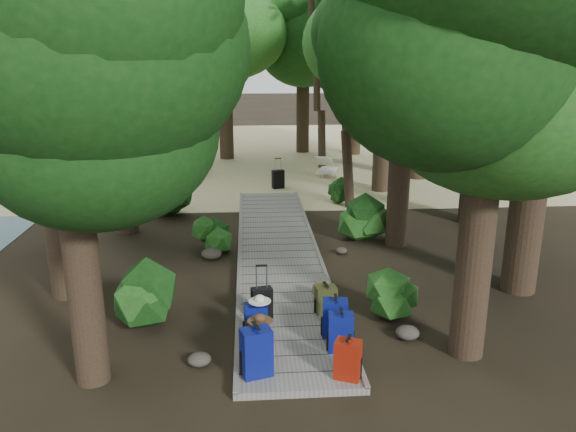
{
  "coord_description": "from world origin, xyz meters",
  "views": [
    {
      "loc": [
        -0.72,
        -12.04,
        4.81
      ],
      "look_at": [
        0.24,
        1.06,
        1.0
      ],
      "focal_mm": 35.0,
      "sensor_mm": 36.0,
      "label": 1
    }
  ],
  "objects_px": {
    "backpack_left_b": "(256,339)",
    "duffel_right_khaki": "(324,295)",
    "kayak": "(198,172)",
    "backpack_left_c": "(256,320)",
    "backpack_right_b": "(341,330)",
    "backpack_left_a": "(256,350)",
    "suitcase_on_boardwalk": "(262,303)",
    "backpack_right_d": "(326,298)",
    "lone_suitcase_on_sand": "(278,179)",
    "sun_lounger": "(327,167)",
    "backpack_right_c": "(335,316)",
    "backpack_right_a": "(348,358)"
  },
  "relations": [
    {
      "from": "sun_lounger",
      "to": "backpack_right_c",
      "type": "bearing_deg",
      "value": -78.55
    },
    {
      "from": "backpack_left_b",
      "to": "backpack_right_c",
      "type": "xyz_separation_m",
      "value": [
        1.36,
        0.65,
        0.04
      ]
    },
    {
      "from": "backpack_right_b",
      "to": "sun_lounger",
      "type": "relative_size",
      "value": 0.35
    },
    {
      "from": "backpack_left_b",
      "to": "duffel_right_khaki",
      "type": "xyz_separation_m",
      "value": [
        1.35,
        1.89,
        -0.13
      ]
    },
    {
      "from": "kayak",
      "to": "backpack_right_d",
      "type": "bearing_deg",
      "value": -83.99
    },
    {
      "from": "backpack_right_b",
      "to": "lone_suitcase_on_sand",
      "type": "height_order",
      "value": "backpack_right_b"
    },
    {
      "from": "backpack_left_b",
      "to": "kayak",
      "type": "distance_m",
      "value": 14.72
    },
    {
      "from": "backpack_right_b",
      "to": "duffel_right_khaki",
      "type": "height_order",
      "value": "backpack_right_b"
    },
    {
      "from": "backpack_left_c",
      "to": "duffel_right_khaki",
      "type": "distance_m",
      "value": 1.88
    },
    {
      "from": "lone_suitcase_on_sand",
      "to": "sun_lounger",
      "type": "xyz_separation_m",
      "value": [
        2.13,
        2.16,
        -0.01
      ]
    },
    {
      "from": "lone_suitcase_on_sand",
      "to": "backpack_right_b",
      "type": "bearing_deg",
      "value": -104.9
    },
    {
      "from": "suitcase_on_boardwalk",
      "to": "kayak",
      "type": "xyz_separation_m",
      "value": [
        -2.21,
        13.15,
        -0.23
      ]
    },
    {
      "from": "backpack_left_b",
      "to": "duffel_right_khaki",
      "type": "distance_m",
      "value": 2.33
    },
    {
      "from": "suitcase_on_boardwalk",
      "to": "duffel_right_khaki",
      "type": "bearing_deg",
      "value": 8.77
    },
    {
      "from": "backpack_right_c",
      "to": "backpack_right_d",
      "type": "distance_m",
      "value": 0.89
    },
    {
      "from": "backpack_right_b",
      "to": "suitcase_on_boardwalk",
      "type": "relative_size",
      "value": 1.23
    },
    {
      "from": "sun_lounger",
      "to": "backpack_left_b",
      "type": "bearing_deg",
      "value": -83.5
    },
    {
      "from": "backpack_right_c",
      "to": "duffel_right_khaki",
      "type": "xyz_separation_m",
      "value": [
        -0.02,
        1.24,
        -0.17
      ]
    },
    {
      "from": "backpack_right_c",
      "to": "backpack_left_c",
      "type": "bearing_deg",
      "value": -169.83
    },
    {
      "from": "backpack_right_a",
      "to": "backpack_right_c",
      "type": "xyz_separation_m",
      "value": [
        0.01,
        1.33,
        0.03
      ]
    },
    {
      "from": "backpack_left_c",
      "to": "backpack_right_b",
      "type": "distance_m",
      "value": 1.44
    },
    {
      "from": "backpack_left_a",
      "to": "backpack_right_a",
      "type": "xyz_separation_m",
      "value": [
        1.36,
        -0.18,
        -0.08
      ]
    },
    {
      "from": "backpack_left_a",
      "to": "kayak",
      "type": "bearing_deg",
      "value": 81.04
    },
    {
      "from": "suitcase_on_boardwalk",
      "to": "backpack_right_b",
      "type": "bearing_deg",
      "value": -58.38
    },
    {
      "from": "backpack_right_a",
      "to": "backpack_right_c",
      "type": "bearing_deg",
      "value": 112.79
    },
    {
      "from": "suitcase_on_boardwalk",
      "to": "lone_suitcase_on_sand",
      "type": "xyz_separation_m",
      "value": [
        0.9,
        10.76,
        -0.05
      ]
    },
    {
      "from": "backpack_left_b",
      "to": "lone_suitcase_on_sand",
      "type": "relative_size",
      "value": 0.96
    },
    {
      "from": "backpack_left_a",
      "to": "sun_lounger",
      "type": "distance_m",
      "value": 15.17
    },
    {
      "from": "suitcase_on_boardwalk",
      "to": "kayak",
      "type": "height_order",
      "value": "suitcase_on_boardwalk"
    },
    {
      "from": "backpack_left_a",
      "to": "suitcase_on_boardwalk",
      "type": "xyz_separation_m",
      "value": [
        0.14,
        1.91,
        -0.13
      ]
    },
    {
      "from": "backpack_right_b",
      "to": "backpack_left_c",
      "type": "bearing_deg",
      "value": 167.44
    },
    {
      "from": "backpack_right_b",
      "to": "duffel_right_khaki",
      "type": "distance_m",
      "value": 1.77
    },
    {
      "from": "lone_suitcase_on_sand",
      "to": "backpack_left_c",
      "type": "bearing_deg",
      "value": -111.61
    },
    {
      "from": "backpack_left_a",
      "to": "backpack_right_c",
      "type": "relative_size",
      "value": 1.15
    },
    {
      "from": "backpack_right_a",
      "to": "duffel_right_khaki",
      "type": "height_order",
      "value": "backpack_right_a"
    },
    {
      "from": "backpack_left_b",
      "to": "duffel_right_khaki",
      "type": "relative_size",
      "value": 1.12
    },
    {
      "from": "backpack_left_a",
      "to": "backpack_right_d",
      "type": "bearing_deg",
      "value": 39.9
    },
    {
      "from": "backpack_right_a",
      "to": "backpack_right_b",
      "type": "bearing_deg",
      "value": 111.58
    },
    {
      "from": "backpack_right_d",
      "to": "kayak",
      "type": "bearing_deg",
      "value": 97.34
    },
    {
      "from": "backpack_left_c",
      "to": "backpack_right_b",
      "type": "bearing_deg",
      "value": -21.94
    },
    {
      "from": "backpack_right_d",
      "to": "lone_suitcase_on_sand",
      "type": "bearing_deg",
      "value": 84.28
    },
    {
      "from": "backpack_right_b",
      "to": "suitcase_on_boardwalk",
      "type": "xyz_separation_m",
      "value": [
        -1.25,
        1.29,
        -0.07
      ]
    },
    {
      "from": "backpack_left_a",
      "to": "backpack_right_d",
      "type": "xyz_separation_m",
      "value": [
        1.34,
        2.03,
        -0.13
      ]
    },
    {
      "from": "backpack_left_b",
      "to": "suitcase_on_boardwalk",
      "type": "relative_size",
      "value": 1.11
    },
    {
      "from": "duffel_right_khaki",
      "to": "kayak",
      "type": "bearing_deg",
      "value": 109.38
    },
    {
      "from": "backpack_right_b",
      "to": "kayak",
      "type": "height_order",
      "value": "backpack_right_b"
    },
    {
      "from": "backpack_right_c",
      "to": "sun_lounger",
      "type": "height_order",
      "value": "backpack_right_c"
    },
    {
      "from": "backpack_left_a",
      "to": "backpack_left_c",
      "type": "distance_m",
      "value": 1.08
    },
    {
      "from": "backpack_left_a",
      "to": "backpack_right_b",
      "type": "xyz_separation_m",
      "value": [
        1.38,
        0.63,
        -0.06
      ]
    },
    {
      "from": "backpack_left_b",
      "to": "backpack_right_b",
      "type": "bearing_deg",
      "value": 1.37
    }
  ]
}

